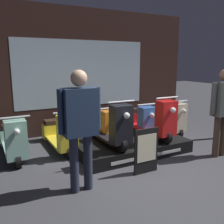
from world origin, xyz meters
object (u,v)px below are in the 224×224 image
Objects in this scene: scooter_backrow_4 at (163,120)px; street_bollard at (220,120)px; scooter_backrow_2 at (99,128)px; scooter_backrow_1 at (60,134)px; scooter_display_right at (149,121)px; price_sign_board at (146,151)px; person_left_browsing at (80,120)px; scooter_display_left at (107,126)px; scooter_backrow_0 at (13,140)px; person_right_browsing at (222,106)px; scooter_backrow_3 at (133,124)px.

scooter_backrow_4 reaches higher than street_bollard.
scooter_backrow_1 is at bearing 180.00° from scooter_backrow_2.
price_sign_board is at bearing -127.84° from scooter_display_right.
person_left_browsing is at bearing -178.20° from price_sign_board.
scooter_display_left is 1.87m from scooter_backrow_0.
person_right_browsing is at bearing -1.20° from price_sign_board.
scooter_display_left is at bearing -23.83° from scooter_backrow_0.
person_right_browsing is at bearing 0.00° from person_left_browsing.
price_sign_board is (0.03, -1.81, 0.05)m from scooter_backrow_2.
scooter_display_left and scooter_display_right have the same top height.
scooter_backrow_0 is at bearing 136.35° from price_sign_board.
scooter_backrow_1 is 2.19× the size of price_sign_board.
scooter_display_right is 1.28m from scooter_backrow_4.
street_bollard is (0.96, 0.79, -0.56)m from person_right_browsing.
street_bollard reaches higher than price_sign_board.
person_left_browsing is at bearing -131.59° from scooter_display_left.
price_sign_board is at bearing -164.46° from street_bollard.
scooter_backrow_2 reaches higher than street_bollard.
person_right_browsing is (3.65, -1.85, 0.67)m from scooter_backrow_0.
street_bollard is at bearing 11.51° from person_left_browsing.
scooter_backrow_2 is 1.00× the size of scooter_backrow_4.
scooter_backrow_0 is at bearing 180.00° from scooter_backrow_4.
person_left_browsing is (-2.08, -1.85, 0.71)m from scooter_backrow_3.
scooter_backrow_2 is 0.99× the size of person_right_browsing.
scooter_backrow_3 is 0.99× the size of person_right_browsing.
scooter_backrow_3 is at bearing 83.95° from scooter_display_right.
scooter_backrow_2 is at bearing 0.00° from scooter_backrow_0.
scooter_backrow_2 is at bearing 77.24° from scooter_display_left.
person_left_browsing reaches higher than price_sign_board.
scooter_backrow_1 and scooter_backrow_4 have the same top height.
person_right_browsing is at bearing -92.59° from scooter_backrow_4.
scooter_backrow_3 and scooter_backrow_4 have the same top height.
scooter_display_right reaches higher than street_bollard.
scooter_display_right reaches higher than price_sign_board.
scooter_display_left is 1.00× the size of scooter_backrow_1.
scooter_backrow_3 is 0.97× the size of person_left_browsing.
scooter_display_left reaches higher than scooter_backrow_0.
price_sign_board is (-1.84, -1.81, 0.05)m from scooter_backrow_4.
scooter_backrow_4 is (0.93, 0.00, 0.00)m from scooter_backrow_3.
scooter_backrow_3 is (1.10, 0.75, -0.25)m from scooter_display_left.
scooter_backrow_1 is 1.00× the size of scooter_backrow_4.
scooter_backrow_0 is 1.87× the size of street_bollard.
scooter_backrow_0 is 4.14m from person_right_browsing.
scooter_backrow_4 is 1.87× the size of street_bollard.
person_left_browsing is at bearing -121.76° from scooter_backrow_2.
scooter_backrow_2 is at bearing 138.72° from scooter_display_right.
scooter_display_right is 1.92m from street_bollard.
person_right_browsing is at bearing -29.32° from scooter_display_left.
scooter_backrow_1 is 3.35m from person_right_browsing.
person_left_browsing reaches higher than scooter_backrow_1.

